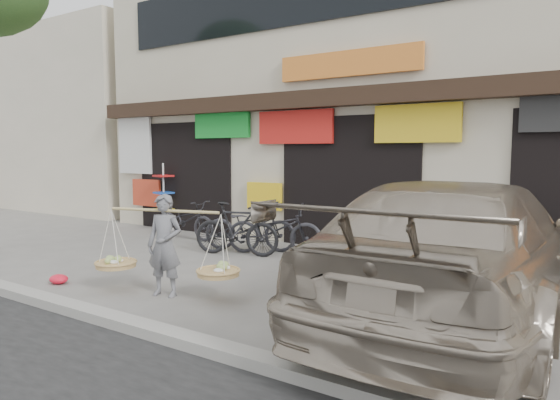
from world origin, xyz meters
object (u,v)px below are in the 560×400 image
Objects in this scene: bike_0 at (186,220)px; display_rack at (164,203)px; bike_3 at (250,226)px; suv at (459,249)px; bike_1 at (236,229)px; street_vendor at (165,250)px; bike_2 at (275,229)px.

display_rack is at bearing 67.14° from bike_0.
bike_3 is 4.90m from suv.
bike_1 reaches higher than bike_3.
bike_0 is 0.99× the size of display_rack.
suv is at bearing 4.28° from street_vendor.
suv reaches higher than bike_1.
bike_0 is 0.90× the size of bike_2.
bike_1 is 0.91× the size of bike_3.
bike_1 is at bearing -17.62° from suv.
bike_2 is (-0.30, 3.17, -0.15)m from street_vendor.
bike_0 is 6.90m from suv.
display_rack is (-4.25, 4.04, 0.04)m from street_vendor.
bike_3 is at bearing -96.74° from bike_0.
bike_3 is (-0.60, 0.00, 0.00)m from bike_2.
bike_1 is at bearing 164.91° from bike_3.
bike_1 is 0.30× the size of suv.
street_vendor is at bearing 18.96° from suv.
bike_1 is at bearing -22.17° from display_rack.
bike_2 reaches higher than bike_0.
display_rack is (-1.32, 0.59, 0.24)m from bike_0.
street_vendor is 1.24× the size of display_rack.
bike_0 is 0.29× the size of suv.
street_vendor reaches higher than bike_3.
suv reaches higher than bike_0.
display_rack reaches higher than bike_1.
bike_3 is (-0.06, 0.52, -0.02)m from bike_1.
suv is (6.54, -2.17, 0.39)m from bike_0.
suv is (4.51, -1.89, 0.34)m from bike_3.
street_vendor is 1.25× the size of bike_0.
bike_1 is 0.91× the size of bike_2.
display_rack is (-3.41, 1.39, 0.17)m from bike_1.
display_rack reaches higher than bike_2.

